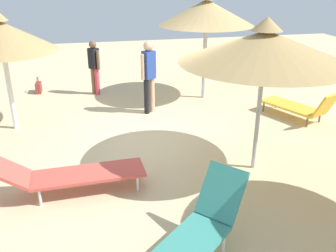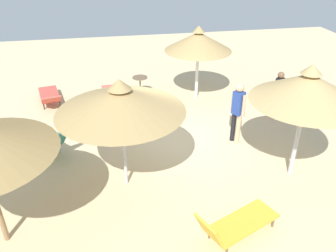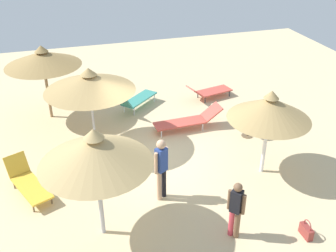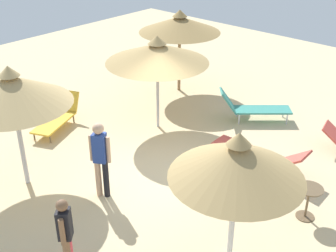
% 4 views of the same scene
% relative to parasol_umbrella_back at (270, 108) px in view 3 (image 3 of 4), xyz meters
% --- Properties ---
extents(ground, '(24.00, 24.00, 0.10)m').
position_rel_parasol_umbrella_back_xyz_m(ground, '(-2.93, 1.42, -2.11)').
color(ground, beige).
extents(parasol_umbrella_back, '(2.28, 2.28, 2.58)m').
position_rel_parasol_umbrella_back_xyz_m(parasol_umbrella_back, '(0.00, 0.00, 0.00)').
color(parasol_umbrella_back, white).
rests_on(parasol_umbrella_back, ground).
extents(parasol_umbrella_near_left, '(2.49, 2.49, 2.84)m').
position_rel_parasol_umbrella_back_xyz_m(parasol_umbrella_near_left, '(-4.81, -1.17, 0.24)').
color(parasol_umbrella_near_left, '#B2B2B7').
rests_on(parasol_umbrella_near_left, ground).
extents(parasol_umbrella_center, '(2.77, 2.77, 2.65)m').
position_rel_parasol_umbrella_back_xyz_m(parasol_umbrella_center, '(-4.48, 2.86, 0.13)').
color(parasol_umbrella_center, '#B2B2B7').
rests_on(parasol_umbrella_center, ground).
extents(parasol_umbrella_near_right, '(2.62, 2.62, 2.71)m').
position_rel_parasol_umbrella_back_xyz_m(parasol_umbrella_near_right, '(-5.78, 5.29, 0.19)').
color(parasol_umbrella_near_right, olive).
rests_on(parasol_umbrella_near_right, ground).
extents(lounge_chair_far_right, '(2.41, 0.69, 0.76)m').
position_rel_parasol_umbrella_back_xyz_m(lounge_chair_far_right, '(-1.23, 2.99, -1.70)').
color(lounge_chair_far_right, '#CC4C3F').
rests_on(lounge_chair_far_right, ground).
extents(lounge_chair_front, '(1.26, 1.86, 0.84)m').
position_rel_parasol_umbrella_back_xyz_m(lounge_chair_front, '(-6.53, 0.94, -1.72)').
color(lounge_chair_front, gold).
rests_on(lounge_chair_front, ground).
extents(lounge_chair_edge, '(1.91, 1.80, 0.96)m').
position_rel_parasol_umbrella_back_xyz_m(lounge_chair_edge, '(-2.69, 4.96, -1.63)').
color(lounge_chair_edge, teal).
rests_on(lounge_chair_edge, ground).
extents(lounge_chair_far_left, '(1.97, 1.02, 0.65)m').
position_rel_parasol_umbrella_back_xyz_m(lounge_chair_far_left, '(0.36, 5.13, -1.74)').
color(lounge_chair_far_left, '#CC4C3F').
rests_on(lounge_chair_far_left, ground).
extents(person_standing_back, '(0.41, 0.33, 1.79)m').
position_rel_parasol_umbrella_back_xyz_m(person_standing_back, '(-3.13, -0.33, -1.03)').
color(person_standing_back, black).
rests_on(person_standing_back, ground).
extents(person_standing_near_left, '(0.33, 0.35, 1.52)m').
position_rel_parasol_umbrella_back_xyz_m(person_standing_near_left, '(-1.89, -2.15, -1.21)').
color(person_standing_near_left, '#D83F4C').
rests_on(person_standing_near_left, ground).
extents(handbag, '(0.15, 0.40, 0.48)m').
position_rel_parasol_umbrella_back_xyz_m(handbag, '(-0.26, -2.66, -1.89)').
color(handbag, maroon).
rests_on(handbag, ground).
extents(side_table_round, '(0.54, 0.54, 0.72)m').
position_rel_parasol_umbrella_back_xyz_m(side_table_round, '(0.52, 1.97, -1.57)').
color(side_table_round, brown).
rests_on(side_table_round, ground).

